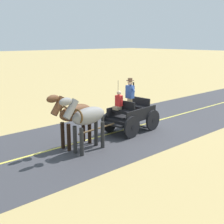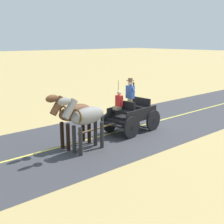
% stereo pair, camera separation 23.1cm
% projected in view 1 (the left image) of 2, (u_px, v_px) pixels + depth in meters
% --- Properties ---
extents(ground_plane, '(200.00, 200.00, 0.00)m').
position_uv_depth(ground_plane, '(133.00, 127.00, 14.05)').
color(ground_plane, tan).
extents(road_surface, '(5.85, 160.00, 0.01)m').
position_uv_depth(road_surface, '(133.00, 127.00, 14.05)').
color(road_surface, '#38383D').
rests_on(road_surface, ground).
extents(road_centre_stripe, '(0.12, 160.00, 0.00)m').
position_uv_depth(road_centre_stripe, '(133.00, 127.00, 14.05)').
color(road_centre_stripe, '#DBCC4C').
rests_on(road_centre_stripe, road_surface).
extents(horse_drawn_carriage, '(1.65, 4.52, 2.50)m').
position_uv_depth(horse_drawn_carriage, '(131.00, 114.00, 13.28)').
color(horse_drawn_carriage, black).
rests_on(horse_drawn_carriage, ground).
extents(horse_near_side, '(0.73, 2.14, 2.21)m').
position_uv_depth(horse_near_side, '(87.00, 117.00, 10.75)').
color(horse_near_side, gray).
rests_on(horse_near_side, ground).
extents(horse_off_side, '(0.76, 2.15, 2.21)m').
position_uv_depth(horse_off_side, '(74.00, 114.00, 11.24)').
color(horse_off_side, brown).
rests_on(horse_off_side, ground).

